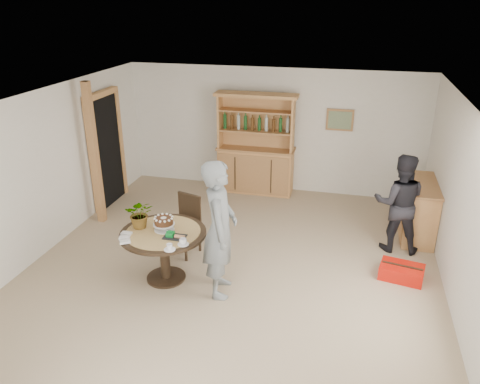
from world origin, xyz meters
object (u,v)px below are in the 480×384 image
at_px(hutch, 256,159).
at_px(teen_boy, 220,229).
at_px(sideboard, 418,209).
at_px(red_suitcase, 402,272).
at_px(adult_person, 399,203).
at_px(dining_table, 164,241).
at_px(dining_chair, 186,220).

height_order(hutch, teen_boy, hutch).
distance_m(sideboard, red_suitcase, 1.54).
xyz_separation_m(hutch, adult_person, (2.66, -1.83, 0.11)).
height_order(sideboard, adult_person, adult_person).
bearing_deg(dining_table, hutch, 80.96).
relative_size(sideboard, dining_chair, 1.33).
height_order(dining_chair, adult_person, adult_person).
xyz_separation_m(hutch, sideboard, (3.04, -1.24, -0.22)).
bearing_deg(teen_boy, dining_chair, 30.42).
relative_size(teen_boy, red_suitcase, 2.85).
relative_size(hutch, dining_chair, 2.16).
bearing_deg(sideboard, adult_person, -122.68).
distance_m(dining_table, dining_chair, 0.83).
distance_m(sideboard, adult_person, 0.77).
distance_m(sideboard, teen_boy, 3.67).
bearing_deg(dining_table, red_suitcase, 14.00).
xyz_separation_m(dining_chair, teen_boy, (0.83, -0.93, 0.41)).
bearing_deg(dining_chair, dining_table, -74.15).
relative_size(dining_table, red_suitcase, 1.80).
distance_m(dining_table, adult_person, 3.65).
xyz_separation_m(hutch, red_suitcase, (2.73, -2.70, -0.59)).
bearing_deg(sideboard, teen_boy, -139.14).
height_order(sideboard, teen_boy, teen_boy).
height_order(dining_table, teen_boy, teen_boy).
bearing_deg(hutch, dining_table, -99.04).
bearing_deg(teen_boy, dining_table, 71.97).
height_order(dining_chair, red_suitcase, dining_chair).
xyz_separation_m(adult_person, red_suitcase, (0.07, -0.87, -0.70)).
height_order(hutch, sideboard, hutch).
bearing_deg(teen_boy, adult_person, -64.26).
height_order(teen_boy, adult_person, teen_boy).
relative_size(sideboard, teen_boy, 0.66).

